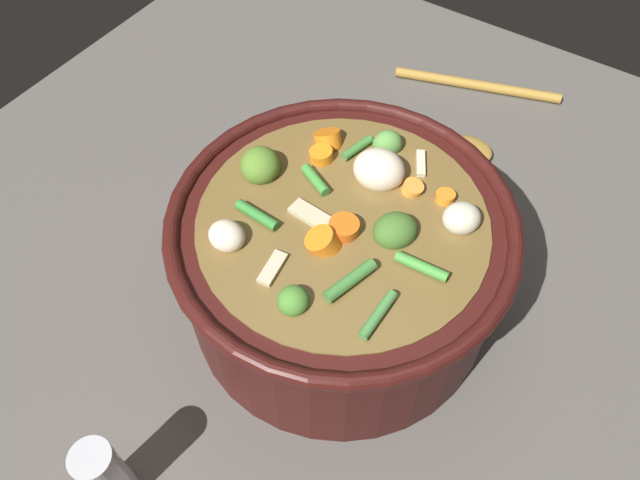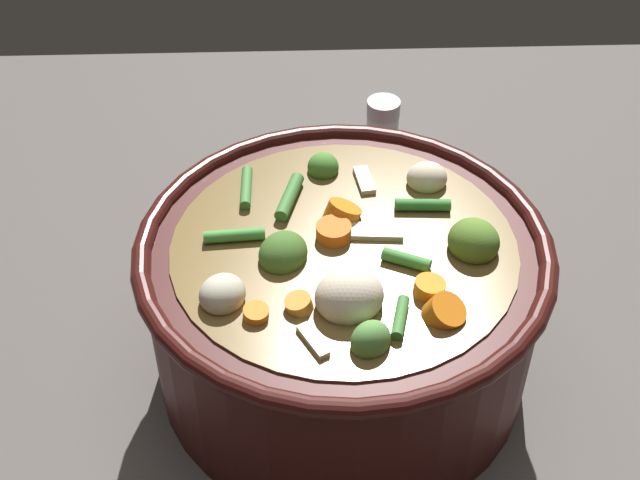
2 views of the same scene
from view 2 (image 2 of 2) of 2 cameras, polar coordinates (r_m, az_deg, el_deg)
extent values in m
plane|color=#514C47|center=(0.76, 1.39, -8.15)|extent=(1.10, 1.10, 0.00)
cylinder|color=#38110F|center=(0.71, 1.48, -4.58)|extent=(0.31, 0.31, 0.14)
torus|color=#38110F|center=(0.66, 1.58, -0.47)|extent=(0.32, 0.32, 0.02)
cylinder|color=brown|center=(0.71, 1.49, -4.27)|extent=(0.27, 0.27, 0.13)
ellipsoid|color=#426B29|center=(0.65, -2.45, -0.90)|extent=(0.05, 0.05, 0.03)
ellipsoid|color=#579142|center=(0.59, 3.36, -6.63)|extent=(0.04, 0.04, 0.03)
ellipsoid|color=#557E2A|center=(0.66, 10.09, -0.09)|extent=(0.06, 0.05, 0.03)
ellipsoid|color=#488330|center=(0.73, 0.21, 4.83)|extent=(0.03, 0.03, 0.02)
cylinder|color=orange|center=(0.61, -4.25, -4.94)|extent=(0.03, 0.03, 0.01)
cylinder|color=orange|center=(0.63, 7.19, -3.31)|extent=(0.03, 0.03, 0.02)
cylinder|color=orange|center=(0.61, -1.37, -4.36)|extent=(0.02, 0.03, 0.02)
cylinder|color=orange|center=(0.68, 1.53, 1.64)|extent=(0.04, 0.04, 0.03)
cylinder|color=orange|center=(0.67, 0.91, 0.38)|extent=(0.03, 0.03, 0.02)
cylinder|color=orange|center=(0.61, 8.16, -4.81)|extent=(0.04, 0.04, 0.03)
ellipsoid|color=beige|center=(0.72, 7.05, 4.08)|extent=(0.03, 0.03, 0.03)
ellipsoid|color=beige|center=(0.61, 1.76, -3.74)|extent=(0.05, 0.06, 0.04)
ellipsoid|color=beige|center=(0.62, -6.45, -3.58)|extent=(0.05, 0.05, 0.03)
cylinder|color=#407D37|center=(0.70, -2.03, 2.87)|extent=(0.05, 0.02, 0.01)
cylinder|color=#307D30|center=(0.70, 6.79, 2.32)|extent=(0.01, 0.04, 0.01)
cylinder|color=#468540|center=(0.71, -4.88, 3.48)|extent=(0.05, 0.01, 0.01)
cylinder|color=#44933A|center=(0.67, -5.66, 0.30)|extent=(0.01, 0.05, 0.01)
cylinder|color=#3E8935|center=(0.64, 5.71, -1.30)|extent=(0.02, 0.04, 0.01)
cylinder|color=#407E37|center=(0.60, 5.31, -5.09)|extent=(0.04, 0.02, 0.01)
cube|color=#C4BA92|center=(0.67, 3.62, 0.55)|extent=(0.02, 0.05, 0.01)
cube|color=beige|center=(0.72, 2.94, 3.94)|extent=(0.04, 0.02, 0.01)
cube|color=beige|center=(0.59, -0.46, -6.67)|extent=(0.03, 0.02, 0.01)
cylinder|color=silver|center=(0.94, 4.07, 6.28)|extent=(0.03, 0.03, 0.08)
cylinder|color=#B7B7BC|center=(0.92, 4.21, 8.65)|extent=(0.04, 0.04, 0.02)
camera|label=1|loc=(0.80, -15.51, 40.14)|focal=34.67mm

